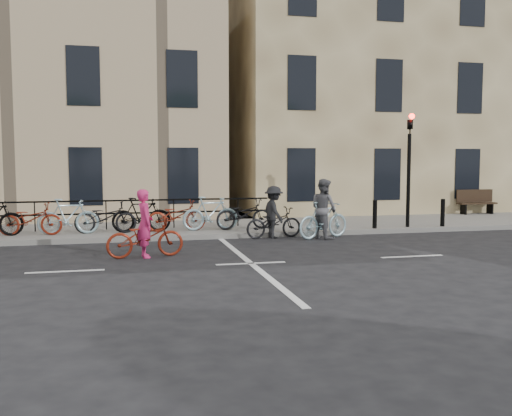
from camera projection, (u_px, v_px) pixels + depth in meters
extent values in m
plane|color=black|center=(251.00, 264.00, 12.86)|extent=(120.00, 120.00, 0.00)
cube|color=slate|center=(83.00, 232.00, 17.76)|extent=(46.00, 4.00, 0.15)
cube|color=#99845C|center=(375.00, 78.00, 26.99)|extent=(14.00, 10.00, 12.00)
cylinder|color=black|center=(408.00, 181.00, 18.36)|extent=(0.12, 0.12, 3.00)
imported|color=black|center=(410.00, 120.00, 18.19)|extent=(0.15, 0.18, 0.90)
sphere|color=#FF0C05|center=(412.00, 116.00, 18.06)|extent=(0.18, 0.18, 0.18)
cylinder|color=black|center=(375.00, 214.00, 18.08)|extent=(0.14, 0.14, 0.90)
cylinder|color=black|center=(443.00, 213.00, 18.62)|extent=(0.14, 0.14, 0.90)
cube|color=black|center=(463.00, 209.00, 22.63)|extent=(0.06, 0.38, 0.40)
cube|color=black|center=(490.00, 209.00, 22.90)|extent=(0.06, 0.38, 0.40)
cube|color=black|center=(477.00, 203.00, 22.75)|extent=(1.60, 0.40, 0.06)
cube|color=black|center=(474.00, 196.00, 22.90)|extent=(1.60, 0.06, 0.50)
cube|color=black|center=(106.00, 214.00, 17.77)|extent=(10.40, 0.04, 0.95)
imported|color=maroon|center=(30.00, 219.00, 16.42)|extent=(1.80, 0.63, 0.95)
imported|color=#98BCC7|center=(68.00, 216.00, 16.66)|extent=(1.75, 0.49, 1.05)
imported|color=black|center=(105.00, 217.00, 16.90)|extent=(1.80, 0.63, 0.95)
imported|color=black|center=(141.00, 215.00, 17.14)|extent=(1.75, 0.49, 1.05)
imported|color=maroon|center=(176.00, 216.00, 17.38)|extent=(1.80, 0.63, 0.95)
imported|color=#98BCC7|center=(210.00, 213.00, 17.62)|extent=(1.75, 0.49, 1.05)
imported|color=black|center=(244.00, 214.00, 17.86)|extent=(1.80, 0.63, 0.95)
imported|color=maroon|center=(145.00, 237.00, 13.64)|extent=(1.91, 0.89, 0.97)
imported|color=#CE2464|center=(145.00, 223.00, 13.61)|extent=(0.47, 0.65, 1.64)
imported|color=#98BCC7|center=(324.00, 220.00, 16.88)|extent=(1.89, 1.14, 1.10)
imported|color=#57565B|center=(324.00, 209.00, 16.85)|extent=(0.93, 1.04, 1.77)
imported|color=black|center=(274.00, 223.00, 16.97)|extent=(1.82, 0.86, 0.92)
imported|color=black|center=(274.00, 212.00, 16.94)|extent=(0.72, 1.08, 1.56)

